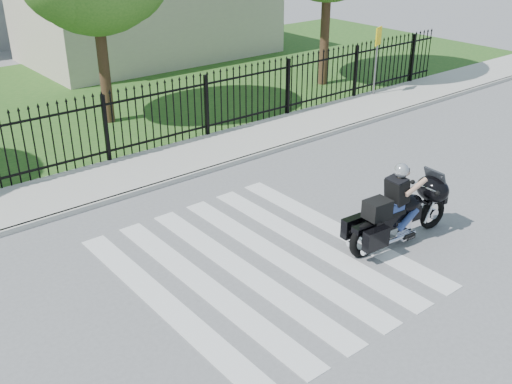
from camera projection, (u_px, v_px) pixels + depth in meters
ground at (261, 263)px, 10.90m from camera, size 120.00×120.00×0.00m
crosswalk at (261, 263)px, 10.90m from camera, size 5.00×5.50×0.01m
sidewalk at (129, 174)px, 14.38m from camera, size 40.00×2.00×0.12m
curb at (150, 188)px, 13.68m from camera, size 40.00×0.12×0.12m
grass_strip at (25, 108)px, 19.31m from camera, size 40.00×12.00×0.02m
iron_fence at (106, 130)px, 14.72m from camera, size 26.00×0.04×1.80m
building_low at (149, 14)px, 25.34m from camera, size 10.00×6.00×3.50m
motorcycle_rider at (399, 210)px, 11.31m from camera, size 2.56×0.89×1.69m
traffic_sign at (377, 47)px, 19.62m from camera, size 0.47×0.22×2.24m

